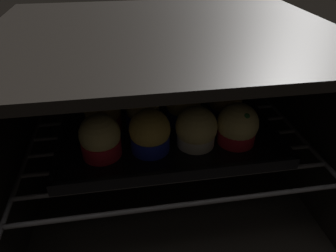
% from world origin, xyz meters
% --- Properties ---
extents(oven_cavity, '(0.59, 0.47, 0.37)m').
position_xyz_m(oven_cavity, '(0.00, 0.26, 0.17)').
color(oven_cavity, black).
rests_on(oven_cavity, ground).
extents(oven_rack, '(0.55, 0.42, 0.01)m').
position_xyz_m(oven_rack, '(0.00, 0.22, 0.14)').
color(oven_rack, '#4C494C').
rests_on(oven_rack, oven_cavity).
extents(baking_tray, '(0.42, 0.25, 0.02)m').
position_xyz_m(baking_tray, '(0.00, 0.20, 0.15)').
color(baking_tray, black).
rests_on(baking_tray, oven_rack).
extents(muffin_row0_col0, '(0.07, 0.07, 0.08)m').
position_xyz_m(muffin_row0_col0, '(-0.13, 0.16, 0.19)').
color(muffin_row0_col0, red).
rests_on(muffin_row0_col0, baking_tray).
extents(muffin_row0_col1, '(0.07, 0.07, 0.08)m').
position_xyz_m(muffin_row0_col1, '(-0.04, 0.16, 0.19)').
color(muffin_row0_col1, '#1928B7').
rests_on(muffin_row0_col1, baking_tray).
extents(muffin_row0_col2, '(0.08, 0.08, 0.08)m').
position_xyz_m(muffin_row0_col2, '(0.05, 0.16, 0.18)').
color(muffin_row0_col2, silver).
rests_on(muffin_row0_col2, baking_tray).
extents(muffin_row0_col3, '(0.08, 0.08, 0.08)m').
position_xyz_m(muffin_row0_col3, '(0.12, 0.16, 0.19)').
color(muffin_row0_col3, red).
rests_on(muffin_row0_col3, baking_tray).
extents(muffin_row1_col0, '(0.07, 0.07, 0.08)m').
position_xyz_m(muffin_row1_col0, '(-0.12, 0.24, 0.19)').
color(muffin_row1_col0, red).
rests_on(muffin_row1_col0, baking_tray).
extents(muffin_row1_col1, '(0.07, 0.07, 0.07)m').
position_xyz_m(muffin_row1_col1, '(-0.05, 0.24, 0.19)').
color(muffin_row1_col1, '#1928B7').
rests_on(muffin_row1_col1, baking_tray).
extents(muffin_row1_col2, '(0.07, 0.07, 0.08)m').
position_xyz_m(muffin_row1_col2, '(0.04, 0.24, 0.19)').
color(muffin_row1_col2, '#1928B7').
rests_on(muffin_row1_col2, baking_tray).
extents(muffin_row1_col3, '(0.07, 0.07, 0.08)m').
position_xyz_m(muffin_row1_col3, '(0.13, 0.24, 0.19)').
color(muffin_row1_col3, '#1928B7').
rests_on(muffin_row1_col3, baking_tray).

